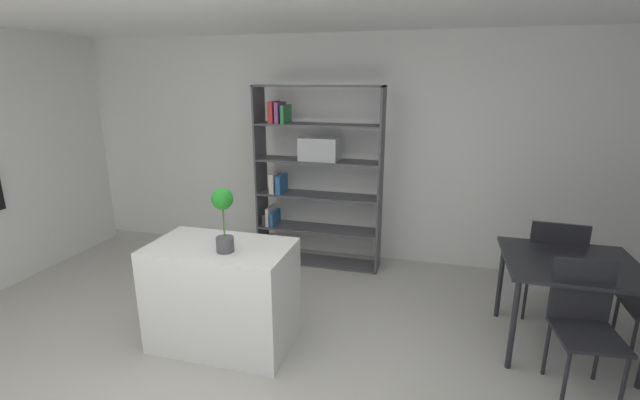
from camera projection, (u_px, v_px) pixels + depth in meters
ground_plane at (240, 385)px, 3.18m from camera, size 10.34×10.34×0.00m
back_partition at (330, 149)px, 5.30m from camera, size 7.50×0.06×2.68m
kitchen_island at (223, 295)px, 3.58m from camera, size 1.14×0.67×0.88m
potted_plant_on_island at (223, 214)px, 3.26m from camera, size 0.16×0.16×0.50m
open_bookshelf at (311, 173)px, 5.04m from camera, size 1.46×0.35×2.10m
dining_table at (570, 271)px, 3.44m from camera, size 1.00×0.91×0.78m
dining_chair_near at (584, 316)px, 3.04m from camera, size 0.45×0.47×0.95m
dining_chair_far at (553, 262)px, 3.91m from camera, size 0.48×0.45×0.97m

